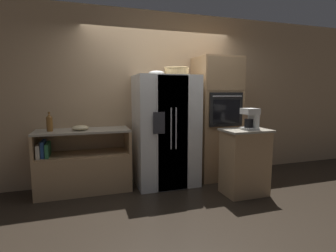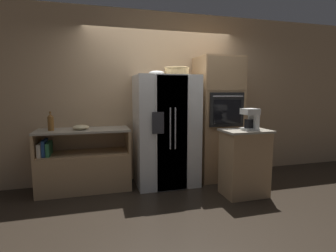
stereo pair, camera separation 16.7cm
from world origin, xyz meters
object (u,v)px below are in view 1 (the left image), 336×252
bottle_tall (49,123)px  mixing_bowl (80,128)px  fruit_bowl (157,73)px  coffee_maker (251,118)px  refrigerator (166,131)px  wall_oven (216,118)px  wicker_basket (177,71)px

bottle_tall → mixing_bowl: 0.42m
fruit_bowl → coffee_maker: (1.18, -0.77, -0.66)m
refrigerator → wall_oven: (0.92, 0.05, 0.16)m
mixing_bowl → wicker_basket: bearing=-3.4°
wicker_basket → fruit_bowl: 0.32m
refrigerator → fruit_bowl: fruit_bowl is taller
wicker_basket → fruit_bowl: (-0.31, 0.04, -0.03)m
refrigerator → mixing_bowl: (-1.29, 0.04, 0.10)m
fruit_bowl → bottle_tall: bearing=177.8°
wall_oven → bottle_tall: size_ratio=7.45×
fruit_bowl → coffee_maker: 1.56m
wall_oven → mixing_bowl: size_ratio=8.76×
wall_oven → mixing_bowl: wall_oven is taller
refrigerator → coffee_maker: bearing=-36.7°
wicker_basket → mixing_bowl: (-1.45, 0.09, -0.84)m
wicker_basket → fruit_bowl: bearing=171.8°
refrigerator → mixing_bowl: size_ratio=7.41×
fruit_bowl → mixing_bowl: 1.40m
wall_oven → wicker_basket: wall_oven is taller
wicker_basket → coffee_maker: 1.33m
bottle_tall → coffee_maker: (2.73, -0.83, 0.06)m
wicker_basket → fruit_bowl: size_ratio=1.61×
refrigerator → fruit_bowl: 0.92m
coffee_maker → bottle_tall: bearing=163.1°
mixing_bowl → coffee_maker: (2.32, -0.81, 0.15)m
wicker_basket → bottle_tall: bearing=176.8°
mixing_bowl → fruit_bowl: bearing=-2.1°
fruit_bowl → wall_oven: bearing=2.8°
fruit_bowl → mixing_bowl: size_ratio=1.04×
fruit_bowl → mixing_bowl: (-1.14, 0.04, -0.81)m
mixing_bowl → coffee_maker: size_ratio=0.79×
fruit_bowl → coffee_maker: bearing=-33.1°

